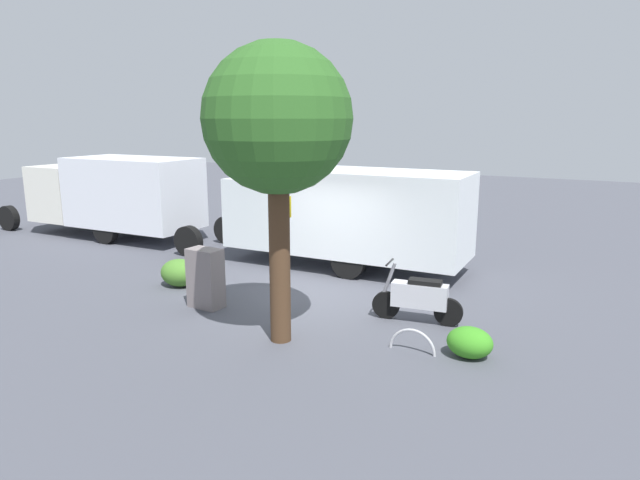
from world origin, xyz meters
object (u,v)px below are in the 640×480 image
box_truck_near (342,212)px  stop_sign (281,210)px  street_tree (278,122)px  utility_cabinet (206,278)px  bike_rack_hoop (412,352)px  motorcycle (419,297)px  box_truck_far (112,192)px

box_truck_near → stop_sign: stop_sign is taller
street_tree → utility_cabinet: (2.40, -0.80, -3.28)m
bike_rack_hoop → stop_sign: bearing=-14.4°
motorcycle → utility_cabinet: utility_cabinet is taller
box_truck_near → utility_cabinet: (1.10, 4.38, -0.88)m
utility_cabinet → motorcycle: bearing=-163.4°
box_truck_far → street_tree: (-9.93, 5.07, 2.38)m
motorcycle → street_tree: size_ratio=0.34×
box_truck_far → motorcycle: bearing=164.3°
motorcycle → bike_rack_hoop: motorcycle is taller
stop_sign → motorcycle: bearing=-167.3°
box_truck_far → stop_sign: 9.76m
motorcycle → box_truck_far: bearing=-21.8°
motorcycle → street_tree: (1.92, 2.08, 3.40)m
motorcycle → stop_sign: (2.80, 0.63, 1.63)m
box_truck_near → street_tree: street_tree is taller
box_truck_far → stop_sign: size_ratio=2.46×
stop_sign → utility_cabinet: 2.23m
box_truck_near → utility_cabinet: bearing=74.7°
box_truck_near → box_truck_far: size_ratio=1.06×
motorcycle → bike_rack_hoop: 1.58m
street_tree → box_truck_near: bearing=-75.9°
box_truck_far → motorcycle: box_truck_far is taller
box_truck_far → street_tree: bearing=151.4°
motorcycle → street_tree: bearing=39.7°
box_truck_far → stop_sign: (-9.05, 3.62, 0.61)m
stop_sign → box_truck_near: bearing=-83.6°
utility_cabinet → bike_rack_hoop: (-4.69, 0.16, -0.64)m
box_truck_far → bike_rack_hoop: (-12.23, 4.43, -1.54)m
street_tree → bike_rack_hoop: 4.59m
motorcycle → utility_cabinet: bearing=8.9°
box_truck_near → street_tree: (-1.30, 5.18, 2.40)m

